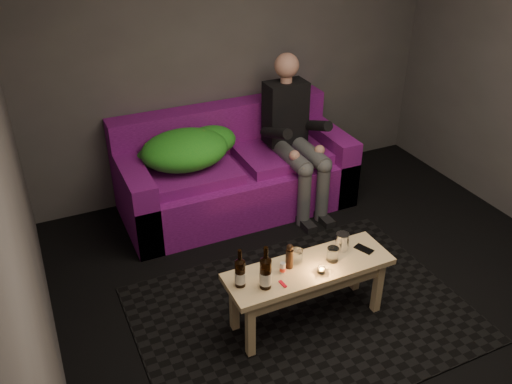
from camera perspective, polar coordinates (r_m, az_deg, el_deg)
floor at (r=4.03m, az=11.14°, el=-12.93°), size 4.50×4.50×0.00m
room at (r=3.51m, az=9.44°, el=12.00°), size 4.50×4.50×4.50m
rug at (r=4.00m, az=4.93°, el=-12.67°), size 2.32×1.70×0.01m
sofa at (r=5.04m, az=-2.35°, el=1.92°), size 2.09×0.94×0.90m
green_blanket at (r=4.75m, az=-7.12°, el=4.59°), size 0.92×0.63×0.31m
person at (r=4.93m, az=3.99°, el=6.34°), size 0.38×0.87×1.40m
coffee_table at (r=3.71m, az=5.56°, el=-8.82°), size 1.16×0.38×0.47m
beer_bottle_a at (r=3.43m, az=-1.68°, el=-8.48°), size 0.07×0.07×0.27m
beer_bottle_b at (r=3.41m, az=1.02°, el=-8.49°), size 0.08×0.08×0.31m
salt_shaker at (r=3.57m, az=2.83°, el=-7.98°), size 0.04×0.04×0.08m
pepper_mill at (r=3.60m, az=3.54°, el=-7.03°), size 0.06×0.06×0.14m
tumbler_back at (r=3.66m, az=4.31°, el=-6.75°), size 0.10×0.10×0.10m
tealight at (r=3.61m, az=6.90°, el=-8.18°), size 0.05×0.05×0.04m
tumbler_front at (r=3.70m, az=8.08°, el=-6.51°), size 0.08×0.08×0.10m
steel_cup at (r=3.81m, az=9.06°, el=-5.18°), size 0.09×0.09×0.13m
smartphone at (r=3.87m, az=11.29°, el=-5.91°), size 0.11×0.15×0.01m
red_lighter at (r=3.50m, az=2.83°, el=-9.65°), size 0.03×0.07×0.01m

